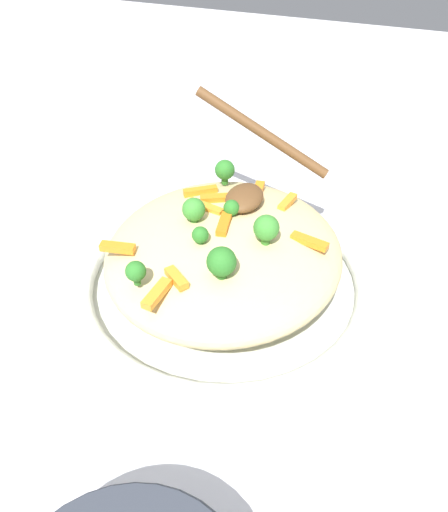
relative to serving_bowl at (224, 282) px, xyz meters
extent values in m
plane|color=silver|center=(0.00, 0.00, -0.02)|extent=(2.40, 2.40, 0.00)
cylinder|color=silver|center=(0.00, 0.00, -0.01)|extent=(0.30, 0.30, 0.02)
torus|color=silver|center=(0.00, 0.00, 0.01)|extent=(0.32, 0.32, 0.02)
torus|color=black|center=(0.00, 0.00, 0.01)|extent=(0.32, 0.32, 0.00)
ellipsoid|color=#DBC689|center=(0.00, 0.00, 0.04)|extent=(0.27, 0.25, 0.07)
cube|color=orange|center=(0.00, 0.00, 0.08)|extent=(0.04, 0.02, 0.01)
cube|color=orange|center=(-0.06, 0.09, 0.07)|extent=(0.02, 0.04, 0.01)
cube|color=orange|center=(0.05, 0.03, 0.08)|extent=(0.02, 0.04, 0.01)
cube|color=orange|center=(0.06, 0.05, 0.08)|extent=(0.03, 0.04, 0.01)
cube|color=orange|center=(0.09, -0.01, 0.07)|extent=(0.03, 0.01, 0.01)
cube|color=orange|center=(-0.11, 0.02, 0.07)|extent=(0.04, 0.01, 0.01)
cube|color=orange|center=(-0.09, 0.02, 0.07)|extent=(0.03, 0.03, 0.01)
cube|color=orange|center=(0.07, -0.05, 0.07)|extent=(0.03, 0.01, 0.01)
cube|color=orange|center=(0.01, -0.09, 0.07)|extent=(0.02, 0.04, 0.01)
cube|color=orange|center=(0.03, 0.03, 0.08)|extent=(0.02, 0.04, 0.01)
cylinder|color=#296820|center=(-0.03, 0.01, 0.08)|extent=(0.01, 0.01, 0.01)
sphere|color=#2D7A28|center=(-0.03, 0.01, 0.09)|extent=(0.02, 0.02, 0.02)
cylinder|color=#296820|center=(0.09, 0.03, 0.08)|extent=(0.01, 0.01, 0.01)
sphere|color=#2D7A28|center=(0.09, 0.03, 0.09)|extent=(0.02, 0.02, 0.02)
cylinder|color=#296820|center=(-0.07, -0.02, 0.08)|extent=(0.01, 0.01, 0.01)
sphere|color=#2D7A28|center=(-0.07, -0.02, 0.09)|extent=(0.03, 0.03, 0.03)
cylinder|color=#296820|center=(-0.10, 0.05, 0.07)|extent=(0.01, 0.01, 0.01)
sphere|color=#2D7A28|center=(-0.10, 0.05, 0.09)|extent=(0.02, 0.02, 0.02)
cylinder|color=#377928|center=(0.00, 0.03, 0.08)|extent=(0.01, 0.01, 0.01)
sphere|color=#3D8E33|center=(0.00, 0.03, 0.09)|extent=(0.02, 0.02, 0.02)
cylinder|color=#296820|center=(0.02, 0.00, 0.08)|extent=(0.01, 0.01, 0.01)
sphere|color=#2D7A28|center=(0.02, 0.00, 0.09)|extent=(0.02, 0.02, 0.02)
cylinder|color=#377928|center=(-0.01, -0.05, 0.08)|extent=(0.01, 0.01, 0.01)
sphere|color=#3D8E33|center=(-0.01, -0.05, 0.09)|extent=(0.03, 0.03, 0.03)
ellipsoid|color=brown|center=(0.05, -0.01, 0.09)|extent=(0.06, 0.04, 0.02)
cylinder|color=brown|center=(0.13, 0.00, 0.13)|extent=(0.01, 0.16, 0.09)
camera|label=1|loc=(-0.39, -0.14, 0.38)|focal=34.88mm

